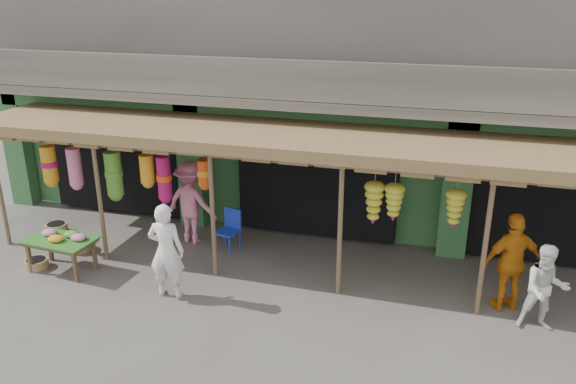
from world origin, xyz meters
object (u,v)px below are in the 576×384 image
(person_front, at_px, (166,251))
(person_shopper, at_px, (191,202))
(person_vendor, at_px, (512,262))
(blue_chair, at_px, (230,227))
(person_right, at_px, (545,288))
(flower_table, at_px, (61,241))

(person_front, distance_m, person_shopper, 2.38)
(person_vendor, xyz_separation_m, person_shopper, (-6.60, 1.00, 0.03))
(person_shopper, bearing_deg, person_vendor, -179.21)
(blue_chair, bearing_deg, person_right, 1.43)
(person_front, relative_size, person_vendor, 1.00)
(flower_table, bearing_deg, person_right, 7.42)
(person_right, xyz_separation_m, person_vendor, (-0.50, 0.52, 0.15))
(blue_chair, bearing_deg, person_front, -84.88)
(blue_chair, xyz_separation_m, person_front, (-0.35, -2.17, 0.41))
(flower_table, bearing_deg, person_vendor, 11.09)
(person_front, distance_m, person_vendor, 6.14)
(blue_chair, distance_m, person_right, 6.31)
(blue_chair, bearing_deg, person_shopper, -173.55)
(person_right, bearing_deg, blue_chair, 161.35)
(person_right, bearing_deg, person_shopper, 162.01)
(person_front, xyz_separation_m, person_right, (6.50, 0.78, -0.15))
(blue_chair, relative_size, person_shopper, 0.48)
(flower_table, relative_size, person_shopper, 0.76)
(person_front, bearing_deg, person_vendor, -173.34)
(flower_table, xyz_separation_m, person_vendor, (8.50, 1.02, 0.25))
(blue_chair, relative_size, person_right, 0.59)
(person_vendor, bearing_deg, person_right, 109.56)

